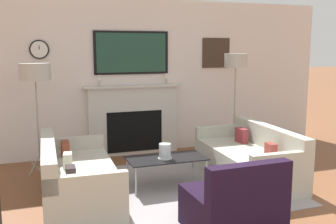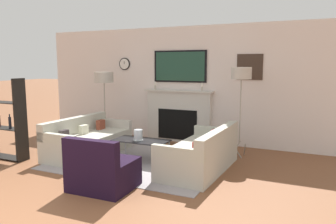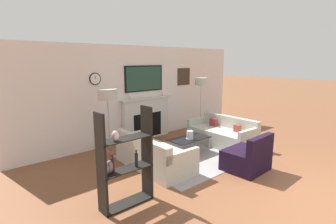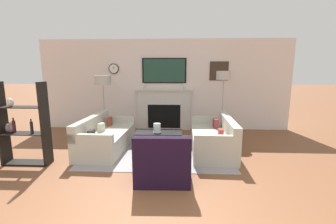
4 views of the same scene
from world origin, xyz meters
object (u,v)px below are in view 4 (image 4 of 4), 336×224
(armchair, at_px, (163,164))
(floor_lamp_left, at_px, (103,81))
(coffee_table, at_px, (159,133))
(couch_right, at_px, (214,139))
(shelf_unit, at_px, (22,126))
(couch_left, at_px, (106,138))
(floor_lamp_right, at_px, (224,77))
(hurricane_candle, at_px, (157,128))

(armchair, distance_m, floor_lamp_left, 3.39)
(coffee_table, bearing_deg, couch_right, -3.39)
(armchair, bearing_deg, shelf_unit, 168.56)
(coffee_table, bearing_deg, shelf_unit, -158.86)
(couch_left, xyz_separation_m, floor_lamp_left, (-0.39, 1.17, 1.24))
(floor_lamp_left, bearing_deg, floor_lamp_right, 0.00)
(armchair, bearing_deg, floor_lamp_left, 124.72)
(armchair, relative_size, floor_lamp_right, 0.50)
(coffee_table, xyz_separation_m, hurricane_candle, (-0.03, -0.04, 0.12))
(couch_right, distance_m, hurricane_candle, 1.29)
(couch_right, xyz_separation_m, shelf_unit, (-3.71, -0.89, 0.47))
(coffee_table, distance_m, floor_lamp_right, 2.32)
(armchair, bearing_deg, couch_left, 134.52)
(floor_lamp_right, bearing_deg, floor_lamp_left, 180.00)
(floor_lamp_left, distance_m, floor_lamp_right, 3.23)
(armchair, height_order, floor_lamp_right, floor_lamp_right)
(couch_left, height_order, armchair, armchair)
(hurricane_candle, distance_m, floor_lamp_right, 2.31)
(armchair, relative_size, floor_lamp_left, 0.54)
(floor_lamp_right, relative_size, shelf_unit, 1.13)
(shelf_unit, bearing_deg, floor_lamp_right, 26.60)
(couch_right, bearing_deg, couch_left, 179.94)
(couch_right, xyz_separation_m, floor_lamp_left, (-2.84, 1.17, 1.23))
(armchair, distance_m, hurricane_candle, 1.50)
(couch_right, relative_size, floor_lamp_right, 1.05)
(armchair, bearing_deg, hurricane_candle, 98.99)
(couch_left, distance_m, armchair, 2.01)
(couch_left, xyz_separation_m, shelf_unit, (-1.27, -0.89, 0.48))
(hurricane_candle, bearing_deg, shelf_unit, -159.39)
(couch_right, xyz_separation_m, coffee_table, (-1.23, 0.07, 0.10))
(floor_lamp_left, bearing_deg, couch_right, -22.44)
(couch_right, height_order, hurricane_candle, couch_right)
(shelf_unit, bearing_deg, couch_right, 13.42)
(armchair, distance_m, floor_lamp_right, 3.26)
(couch_right, xyz_separation_m, armchair, (-1.03, -1.43, -0.00))
(couch_right, height_order, coffee_table, couch_right)
(hurricane_candle, height_order, floor_lamp_right, floor_lamp_right)
(couch_left, xyz_separation_m, floor_lamp_right, (2.84, 1.17, 1.35))
(floor_lamp_right, xyz_separation_m, shelf_unit, (-4.11, -2.06, -0.87))
(couch_left, height_order, hurricane_candle, couch_left)
(hurricane_candle, bearing_deg, floor_lamp_left, 144.10)
(couch_left, xyz_separation_m, couch_right, (2.44, -0.00, 0.00))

